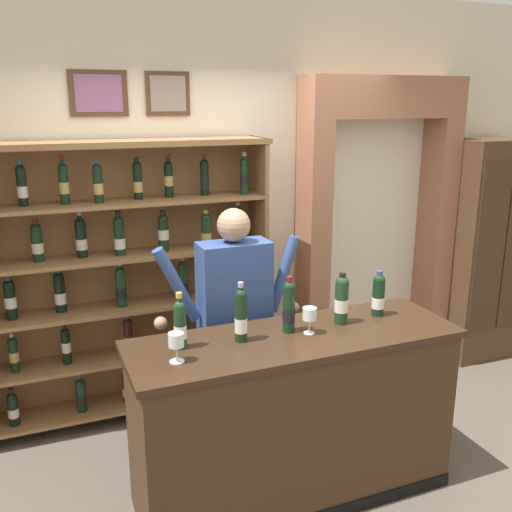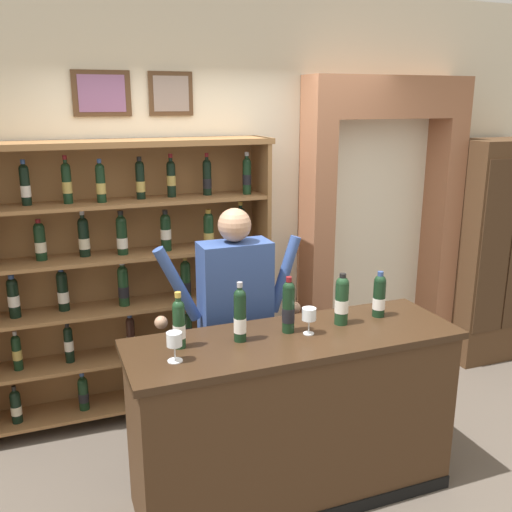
{
  "view_description": "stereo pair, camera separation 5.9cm",
  "coord_description": "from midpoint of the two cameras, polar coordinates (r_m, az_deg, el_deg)",
  "views": [
    {
      "loc": [
        -1.34,
        -2.61,
        2.27
      ],
      "look_at": [
        -0.18,
        0.26,
        1.42
      ],
      "focal_mm": 39.83,
      "sensor_mm": 36.0,
      "label": 1
    },
    {
      "loc": [
        -1.29,
        -2.64,
        2.27
      ],
      "look_at": [
        -0.18,
        0.26,
        1.42
      ],
      "focal_mm": 39.83,
      "sensor_mm": 36.0,
      "label": 2
    }
  ],
  "objects": [
    {
      "name": "side_cabinet",
      "position": [
        5.44,
        22.6,
        0.43
      ],
      "size": [
        0.67,
        0.49,
        1.96
      ],
      "color": "#4C331E",
      "rests_on": "ground"
    },
    {
      "name": "tasting_bottle_chianti",
      "position": [
        3.17,
        3.81,
        -5.1
      ],
      "size": [
        0.07,
        0.07,
        0.32
      ],
      "color": "black",
      "rests_on": "tasting_counter"
    },
    {
      "name": "tasting_counter",
      "position": [
        3.4,
        4.29,
        -15.87
      ],
      "size": [
        1.87,
        0.61,
        1.01
      ],
      "color": "#422B19",
      "rests_on": "ground"
    },
    {
      "name": "tasting_bottle_bianco",
      "position": [
        3.05,
        -1.06,
        -5.95
      ],
      "size": [
        0.07,
        0.07,
        0.33
      ],
      "color": "black",
      "rests_on": "tasting_counter"
    },
    {
      "name": "shopkeeper",
      "position": [
        3.59,
        -1.63,
        -5.04
      ],
      "size": [
        0.97,
        0.22,
        1.64
      ],
      "color": "#2D3347",
      "rests_on": "ground"
    },
    {
      "name": "archway_doorway",
      "position": [
        4.9,
        12.28,
        4.65
      ],
      "size": [
        1.39,
        0.45,
        2.46
      ],
      "color": "#9E6647",
      "rests_on": "ground"
    },
    {
      "name": "tasting_bottle_rosso",
      "position": [
        3.32,
        9.12,
        -4.36
      ],
      "size": [
        0.08,
        0.08,
        0.31
      ],
      "color": "#19381E",
      "rests_on": "tasting_counter"
    },
    {
      "name": "wine_glass_right",
      "position": [
        3.16,
        5.9,
        -5.93
      ],
      "size": [
        0.08,
        0.08,
        0.15
      ],
      "color": "silver",
      "rests_on": "tasting_counter"
    },
    {
      "name": "back_wall",
      "position": [
        4.42,
        -3.37,
        5.75
      ],
      "size": [
        12.0,
        0.19,
        3.06
      ],
      "color": "beige",
      "rests_on": "ground"
    },
    {
      "name": "wine_shelf",
      "position": [
        4.13,
        -12.46,
        -1.65
      ],
      "size": [
        2.09,
        0.37,
        2.02
      ],
      "color": "olive",
      "rests_on": "ground"
    },
    {
      "name": "tasting_bottle_vin_santo",
      "position": [
        3.48,
        12.75,
        -3.9
      ],
      "size": [
        0.07,
        0.07,
        0.28
      ],
      "color": "black",
      "rests_on": "tasting_counter"
    },
    {
      "name": "wine_glass_center",
      "position": [
        2.86,
        -7.61,
        -8.48
      ],
      "size": [
        0.08,
        0.08,
        0.15
      ],
      "color": "silver",
      "rests_on": "tasting_counter"
    },
    {
      "name": "tasting_bottle_prosecco",
      "position": [
        3.0,
        -7.19,
        -6.69
      ],
      "size": [
        0.07,
        0.07,
        0.31
      ],
      "color": "#19381E",
      "rests_on": "tasting_counter"
    },
    {
      "name": "ground_plane",
      "position": [
        3.71,
        4.86,
        -22.53
      ],
      "size": [
        14.0,
        14.0,
        0.02
      ],
      "primitive_type": "cube",
      "color": "brown"
    }
  ]
}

